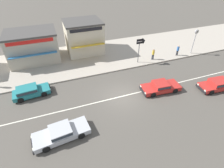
{
  "coord_description": "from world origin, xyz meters",
  "views": [
    {
      "loc": [
        -5.95,
        -13.22,
        12.33
      ],
      "look_at": [
        -0.54,
        1.48,
        0.8
      ],
      "focal_mm": 28.0,
      "sensor_mm": 36.0,
      "label": 1
    }
  ],
  "objects_px": {
    "arrow_signboard": "(143,42)",
    "sedan_silver_0": "(61,133)",
    "hatchback_teal_3": "(30,91)",
    "shopfront_corner_warung": "(84,37)",
    "pedestrian_near_clock": "(178,50)",
    "pedestrian_far_end": "(153,54)",
    "street_clock": "(195,36)",
    "hatchback_red_4": "(217,84)",
    "sedan_red_2": "(161,87)",
    "shopfront_mid_block": "(33,46)"
  },
  "relations": [
    {
      "from": "hatchback_red_4",
      "to": "arrow_signboard",
      "type": "xyz_separation_m",
      "value": [
        -5.2,
        8.37,
        2.47
      ]
    },
    {
      "from": "hatchback_red_4",
      "to": "pedestrian_far_end",
      "type": "xyz_separation_m",
      "value": [
        -3.28,
        8.41,
        0.48
      ]
    },
    {
      "from": "sedan_silver_0",
      "to": "shopfront_mid_block",
      "type": "xyz_separation_m",
      "value": [
        -1.68,
        14.77,
        1.72
      ]
    },
    {
      "from": "street_clock",
      "to": "pedestrian_near_clock",
      "type": "height_order",
      "value": "street_clock"
    },
    {
      "from": "pedestrian_near_clock",
      "to": "arrow_signboard",
      "type": "bearing_deg",
      "value": 179.16
    },
    {
      "from": "sedan_silver_0",
      "to": "hatchback_teal_3",
      "type": "height_order",
      "value": "hatchback_teal_3"
    },
    {
      "from": "shopfront_mid_block",
      "to": "sedan_silver_0",
      "type": "bearing_deg",
      "value": -83.52
    },
    {
      "from": "shopfront_mid_block",
      "to": "street_clock",
      "type": "bearing_deg",
      "value": -14.91
    },
    {
      "from": "sedan_silver_0",
      "to": "sedan_red_2",
      "type": "xyz_separation_m",
      "value": [
        11.24,
        2.59,
        -0.0
      ]
    },
    {
      "from": "hatchback_teal_3",
      "to": "shopfront_mid_block",
      "type": "distance_m",
      "value": 8.27
    },
    {
      "from": "sedan_red_2",
      "to": "hatchback_teal_3",
      "type": "distance_m",
      "value": 14.31
    },
    {
      "from": "street_clock",
      "to": "arrow_signboard",
      "type": "relative_size",
      "value": 1.07
    },
    {
      "from": "sedan_silver_0",
      "to": "street_clock",
      "type": "bearing_deg",
      "value": 23.01
    },
    {
      "from": "arrow_signboard",
      "to": "pedestrian_far_end",
      "type": "distance_m",
      "value": 2.78
    },
    {
      "from": "shopfront_corner_warung",
      "to": "sedan_red_2",
      "type": "bearing_deg",
      "value": -65.49
    },
    {
      "from": "shopfront_mid_block",
      "to": "pedestrian_near_clock",
      "type": "bearing_deg",
      "value": -16.22
    },
    {
      "from": "street_clock",
      "to": "arrow_signboard",
      "type": "xyz_separation_m",
      "value": [
        -8.53,
        0.26,
        0.22
      ]
    },
    {
      "from": "sedan_red_2",
      "to": "hatchback_red_4",
      "type": "height_order",
      "value": "hatchback_red_4"
    },
    {
      "from": "sedan_red_2",
      "to": "pedestrian_near_clock",
      "type": "height_order",
      "value": "pedestrian_near_clock"
    },
    {
      "from": "hatchback_teal_3",
      "to": "pedestrian_far_end",
      "type": "height_order",
      "value": "pedestrian_far_end"
    },
    {
      "from": "hatchback_teal_3",
      "to": "pedestrian_near_clock",
      "type": "distance_m",
      "value": 20.84
    },
    {
      "from": "shopfront_mid_block",
      "to": "sedan_red_2",
      "type": "bearing_deg",
      "value": -43.31
    },
    {
      "from": "sedan_silver_0",
      "to": "shopfront_corner_warung",
      "type": "height_order",
      "value": "shopfront_corner_warung"
    },
    {
      "from": "shopfront_mid_block",
      "to": "pedestrian_far_end",
      "type": "bearing_deg",
      "value": -19.72
    },
    {
      "from": "arrow_signboard",
      "to": "sedan_silver_0",
      "type": "bearing_deg",
      "value": -143.4
    },
    {
      "from": "sedan_red_2",
      "to": "pedestrian_far_end",
      "type": "bearing_deg",
      "value": 66.14
    },
    {
      "from": "hatchback_red_4",
      "to": "shopfront_corner_warung",
      "type": "distance_m",
      "value": 18.8
    },
    {
      "from": "hatchback_red_4",
      "to": "shopfront_mid_block",
      "type": "xyz_separation_m",
      "value": [
        -19.08,
        14.07,
        1.66
      ]
    },
    {
      "from": "hatchback_teal_3",
      "to": "shopfront_corner_warung",
      "type": "relative_size",
      "value": 0.73
    },
    {
      "from": "hatchback_red_4",
      "to": "pedestrian_near_clock",
      "type": "bearing_deg",
      "value": 84.16
    },
    {
      "from": "hatchback_red_4",
      "to": "shopfront_corner_warung",
      "type": "height_order",
      "value": "shopfront_corner_warung"
    },
    {
      "from": "street_clock",
      "to": "pedestrian_far_end",
      "type": "distance_m",
      "value": 6.84
    },
    {
      "from": "sedan_silver_0",
      "to": "shopfront_mid_block",
      "type": "bearing_deg",
      "value": 96.48
    },
    {
      "from": "street_clock",
      "to": "shopfront_mid_block",
      "type": "height_order",
      "value": "shopfront_mid_block"
    },
    {
      "from": "pedestrian_near_clock",
      "to": "shopfront_mid_block",
      "type": "distance_m",
      "value": 20.78
    },
    {
      "from": "pedestrian_far_end",
      "to": "sedan_red_2",
      "type": "bearing_deg",
      "value": -113.86
    },
    {
      "from": "pedestrian_near_clock",
      "to": "pedestrian_far_end",
      "type": "xyz_separation_m",
      "value": [
        -4.12,
        0.13,
        0.01
      ]
    },
    {
      "from": "sedan_silver_0",
      "to": "pedestrian_far_end",
      "type": "height_order",
      "value": "pedestrian_far_end"
    },
    {
      "from": "arrow_signboard",
      "to": "shopfront_mid_block",
      "type": "relative_size",
      "value": 0.53
    },
    {
      "from": "sedan_silver_0",
      "to": "hatchback_red_4",
      "type": "height_order",
      "value": "hatchback_red_4"
    },
    {
      "from": "pedestrian_near_clock",
      "to": "shopfront_corner_warung",
      "type": "distance_m",
      "value": 14.21
    },
    {
      "from": "arrow_signboard",
      "to": "pedestrian_near_clock",
      "type": "xyz_separation_m",
      "value": [
        6.05,
        -0.09,
        -2.0
      ]
    },
    {
      "from": "sedan_red_2",
      "to": "pedestrian_near_clock",
      "type": "relative_size",
      "value": 2.87
    },
    {
      "from": "sedan_red_2",
      "to": "shopfront_corner_warung",
      "type": "relative_size",
      "value": 0.82
    },
    {
      "from": "sedan_red_2",
      "to": "arrow_signboard",
      "type": "distance_m",
      "value": 7.01
    },
    {
      "from": "sedan_red_2",
      "to": "hatchback_teal_3",
      "type": "height_order",
      "value": "hatchback_teal_3"
    },
    {
      "from": "street_clock",
      "to": "pedestrian_near_clock",
      "type": "distance_m",
      "value": 3.06
    },
    {
      "from": "sedan_silver_0",
      "to": "arrow_signboard",
      "type": "relative_size",
      "value": 1.39
    },
    {
      "from": "street_clock",
      "to": "shopfront_corner_warung",
      "type": "height_order",
      "value": "shopfront_corner_warung"
    },
    {
      "from": "street_clock",
      "to": "shopfront_corner_warung",
      "type": "relative_size",
      "value": 0.67
    }
  ]
}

